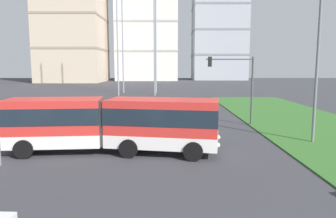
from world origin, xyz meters
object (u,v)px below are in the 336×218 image
object	(u,v)px
streetlight_median	(316,63)
apartment_tower_centre	(218,8)
apartment_tower_west	(71,19)
traffic_light_far_right	(235,78)
articulated_bus	(111,123)
apartment_tower_westcentre	(146,25)

from	to	relation	value
streetlight_median	apartment_tower_centre	size ratio (longest dim) A/B	0.18
apartment_tower_west	apartment_tower_centre	xyz separation A→B (m)	(48.22, 16.69, 6.14)
apartment_tower_centre	apartment_tower_west	bearing A→B (deg)	-160.90
streetlight_median	traffic_light_far_right	bearing A→B (deg)	120.53
apartment_tower_west	apartment_tower_centre	world-z (taller)	apartment_tower_centre
articulated_bus	traffic_light_far_right	world-z (taller)	traffic_light_far_right
traffic_light_far_right	apartment_tower_centre	world-z (taller)	apartment_tower_centre
traffic_light_far_right	apartment_tower_westcentre	bearing A→B (deg)	98.34
apartment_tower_westcentre	streetlight_median	bearing A→B (deg)	-80.04
traffic_light_far_right	apartment_tower_westcentre	world-z (taller)	apartment_tower_westcentre
traffic_light_far_right	streetlight_median	distance (m)	7.16
apartment_tower_westcentre	apartment_tower_centre	world-z (taller)	apartment_tower_centre
traffic_light_far_right	streetlight_median	size ratio (longest dim) A/B	0.61
traffic_light_far_right	apartment_tower_centre	xyz separation A→B (m)	(13.00, 92.01, 21.77)
traffic_light_far_right	apartment_tower_westcentre	distance (m)	89.11
traffic_light_far_right	streetlight_median	bearing A→B (deg)	-59.47
streetlight_median	apartment_tower_centre	distance (m)	100.69
traffic_light_far_right	apartment_tower_centre	bearing A→B (deg)	81.96
apartment_tower_westcentre	apartment_tower_centre	distance (m)	27.02
apartment_tower_west	apartment_tower_westcentre	world-z (taller)	apartment_tower_west
articulated_bus	apartment_tower_westcentre	xyz separation A→B (m)	(-4.11, 95.13, 17.48)
apartment_tower_west	articulated_bus	bearing A→B (deg)	-72.35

